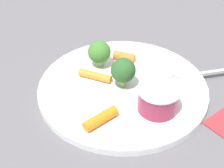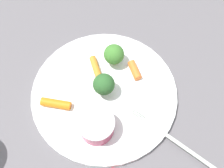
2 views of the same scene
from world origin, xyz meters
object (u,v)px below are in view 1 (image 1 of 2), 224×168
(plate, at_px, (123,88))
(carrot_stick_1, at_px, (95,76))
(carrot_stick_0, at_px, (101,119))
(carrot_stick_2, at_px, (124,57))
(sauce_cup, at_px, (158,99))
(broccoli_floret_1, at_px, (99,52))
(fork, at_px, (206,73))
(broccoli_floret_0, at_px, (124,71))

(plate, distance_m, carrot_stick_1, 0.05)
(carrot_stick_0, distance_m, carrot_stick_2, 0.17)
(sauce_cup, relative_size, broccoli_floret_1, 1.31)
(carrot_stick_0, distance_m, carrot_stick_1, 0.11)
(plate, bearing_deg, carrot_stick_1, -173.68)
(plate, relative_size, fork, 2.03)
(carrot_stick_2, distance_m, fork, 0.15)
(sauce_cup, height_order, broccoli_floret_0, broccoli_floret_0)
(carrot_stick_0, relative_size, carrot_stick_2, 1.40)
(carrot_stick_0, relative_size, fork, 0.40)
(carrot_stick_1, xyz_separation_m, fork, (0.17, 0.10, -0.01))
(carrot_stick_1, bearing_deg, broccoli_floret_1, 107.76)
(plate, bearing_deg, broccoli_floret_1, 151.67)
(broccoli_floret_1, bearing_deg, carrot_stick_2, 47.18)
(broccoli_floret_1, distance_m, fork, 0.20)
(broccoli_floret_0, bearing_deg, carrot_stick_2, 114.26)
(sauce_cup, distance_m, broccoli_floret_0, 0.08)
(broccoli_floret_0, height_order, carrot_stick_0, broccoli_floret_0)
(sauce_cup, bearing_deg, fork, 70.44)
(broccoli_floret_0, height_order, fork, broccoli_floret_0)
(carrot_stick_0, xyz_separation_m, fork, (0.11, 0.19, -0.01))
(fork, bearing_deg, plate, -140.50)
(sauce_cup, bearing_deg, broccoli_floret_1, 155.22)
(sauce_cup, height_order, carrot_stick_0, sauce_cup)
(sauce_cup, relative_size, carrot_stick_0, 1.15)
(carrot_stick_2, bearing_deg, carrot_stick_0, -76.82)
(broccoli_floret_1, bearing_deg, fork, 19.16)
(carrot_stick_0, height_order, carrot_stick_1, carrot_stick_0)
(broccoli_floret_1, distance_m, carrot_stick_1, 0.05)
(broccoli_floret_1, xyz_separation_m, carrot_stick_0, (0.07, -0.13, -0.02))
(broccoli_floret_0, xyz_separation_m, broccoli_floret_1, (-0.07, 0.03, -0.00))
(plate, relative_size, carrot_stick_1, 4.86)
(sauce_cup, bearing_deg, broccoli_floret_0, 158.39)
(plate, xyz_separation_m, fork, (0.12, 0.10, 0.01))
(broccoli_floret_1, bearing_deg, carrot_stick_1, -72.24)
(broccoli_floret_1, xyz_separation_m, carrot_stick_2, (0.03, 0.04, -0.02))
(plate, xyz_separation_m, broccoli_floret_1, (-0.06, 0.03, 0.03))
(plate, distance_m, broccoli_floret_0, 0.04)
(plate, xyz_separation_m, sauce_cup, (0.07, -0.03, 0.03))
(broccoli_floret_1, xyz_separation_m, carrot_stick_1, (0.01, -0.04, -0.02))
(carrot_stick_1, height_order, carrot_stick_2, carrot_stick_2)
(plate, height_order, carrot_stick_1, carrot_stick_1)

